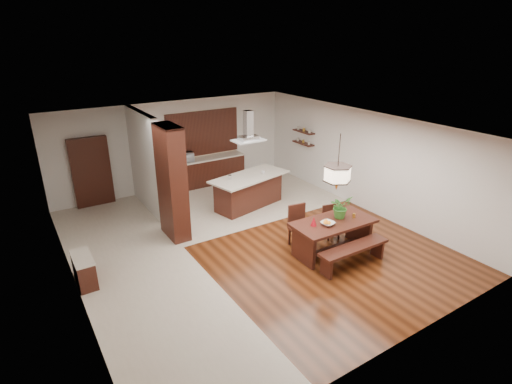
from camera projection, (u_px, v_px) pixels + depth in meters
room_shell at (245, 163)px, 9.38m from camera, size 9.00×9.04×2.92m
tile_hallway at (139, 272)px, 8.77m from camera, size 2.50×9.00×0.01m
tile_kitchen at (239, 198)px, 12.72m from camera, size 5.50×4.00×0.01m
soffit_band at (245, 128)px, 9.07m from camera, size 8.00×9.00×0.02m
partition_pier at (172, 183)px, 9.85m from camera, size 0.45×1.00×2.90m
partition_stub at (145, 162)px, 11.49m from camera, size 0.18×2.40×2.90m
hallway_console at (84, 270)px, 8.28m from camera, size 0.37×0.88×0.63m
hallway_doorway at (92, 172)px, 11.85m from camera, size 1.10×0.20×2.10m
rear_counter at (208, 171)px, 13.76m from camera, size 2.60×0.62×0.95m
kitchen_window at (203, 133)px, 13.49m from camera, size 2.60×0.08×1.50m
shelf_lower at (303, 143)px, 13.59m from camera, size 0.26×0.90×0.04m
shelf_upper at (304, 132)px, 13.44m from camera, size 0.26×0.90×0.04m
dining_table at (333, 230)px, 9.36m from camera, size 2.00×1.04×0.82m
dining_bench at (353, 256)px, 8.93m from camera, size 1.79×0.41×0.50m
dining_chair_left at (301, 227)px, 9.63m from camera, size 0.53×0.53×1.06m
dining_chair_right at (331, 222)px, 10.15m from camera, size 0.44×0.44×0.84m
pendant_lantern at (338, 163)px, 8.75m from camera, size 0.64×0.64×1.31m
foliage_plant at (340, 207)px, 9.38m from camera, size 0.52×0.46×0.55m
fruit_bowl at (328, 223)px, 9.09m from camera, size 0.34×0.34×0.07m
napkin_cone at (314, 221)px, 9.03m from camera, size 0.14×0.14×0.22m
gold_ornament at (354, 216)px, 9.46m from camera, size 0.08×0.08×0.10m
kitchen_island at (249, 191)px, 11.93m from camera, size 2.57×1.55×0.99m
range_hood at (248, 126)px, 11.21m from camera, size 0.90×0.55×0.87m
island_cup at (263, 172)px, 11.87m from camera, size 0.13×0.13×0.09m
microwave at (185, 157)px, 13.10m from camera, size 0.60×0.46×0.30m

